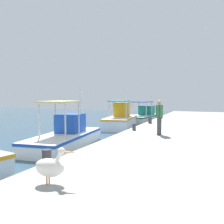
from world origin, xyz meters
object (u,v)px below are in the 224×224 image
Objects in this scene: fishing_boat_third at (121,120)px; mooring_bollard_second at (134,127)px; mooring_bollard_third at (150,120)px; fishing_boat_second at (66,136)px; pelican at (50,166)px; fisherman_standing at (159,116)px; mooring_bollard_nearest at (47,159)px; mooring_bollard_fourth at (161,116)px; fishing_boat_fourth at (144,116)px.

fishing_boat_third is 6.96m from mooring_bollard_second.
fishing_boat_second is at bearing 150.60° from mooring_bollard_third.
fishing_boat_third is 12.23× the size of mooring_bollard_third.
fishing_boat_second is 6.17× the size of pelican.
mooring_bollard_second is (1.97, -3.21, 0.41)m from fishing_boat_second.
fisherman_standing is at bearing -121.66° from mooring_bollard_second.
pelican is 0.56× the size of fisherman_standing.
mooring_bollard_nearest is (-5.64, -3.21, 0.47)m from fishing_boat_second.
fisherman_standing is (0.98, -4.82, 1.17)m from fishing_boat_second.
mooring_bollard_nearest is 1.32× the size of mooring_bollard_second.
mooring_bollard_third is 4.13m from mooring_bollard_fourth.
pelican is (-14.63, -3.88, 0.48)m from fishing_boat_third.
fishing_boat_second is 17.07× the size of mooring_bollard_fourth.
fishing_boat_fourth is at bearing 18.10° from fisherman_standing.
pelican is at bearing -175.05° from mooring_bollard_second.
mooring_bollard_fourth is (8.85, 1.61, -0.79)m from fisherman_standing.
mooring_bollard_third is (5.71, -3.21, 0.43)m from fishing_boat_second.
pelican is at bearing -165.17° from fishing_boat_third.
pelican is at bearing -177.43° from mooring_bollard_fourth.
pelican is 1.85× the size of mooring_bollard_nearest.
fishing_boat_second is 11.41× the size of mooring_bollard_nearest.
fishing_boat_second reaches higher than mooring_bollard_fourth.
fishing_boat_fourth is at bearing 33.72° from mooring_bollard_fourth.
fishing_boat_second is at bearing 29.68° from mooring_bollard_nearest.
mooring_bollard_third is 1.25× the size of mooring_bollard_fourth.
fishing_boat_fourth reaches higher than mooring_bollard_third.
fishing_boat_third is 3.10× the size of fisherman_standing.
mooring_bollard_third reaches higher than mooring_bollard_fourth.
fisherman_standing is 6.85m from mooring_bollard_nearest.
mooring_bollard_fourth is (-3.77, -2.52, 0.40)m from fishing_boat_fourth.
fishing_boat_second is at bearing 101.50° from fisherman_standing.
mooring_bollard_second is at bearing -0.00° from mooring_bollard_nearest.
mooring_bollard_second is at bearing 58.34° from fisherman_standing.
mooring_bollard_second reaches higher than mooring_bollard_fourth.
fishing_boat_second is at bearing 161.90° from mooring_bollard_fourth.
pelican is 7.52m from fisherman_standing.
fishing_boat_fourth is 14.93× the size of mooring_bollard_second.
fishing_boat_second is 10.35m from mooring_bollard_fourth.
fishing_boat_second reaches higher than pelican.
mooring_bollard_third is (3.73, 0.00, 0.02)m from mooring_bollard_second.
fishing_boat_third reaches higher than fisherman_standing.
mooring_bollard_second is at bearing 4.95° from pelican.
pelican is (-6.46, -3.95, 0.61)m from fishing_boat_second.
fishing_boat_fourth reaches higher than fisherman_standing.
fisherman_standing is 2.04m from mooring_bollard_second.
fishing_boat_third is 15.15m from pelican.
mooring_bollard_nearest is 11.35m from mooring_bollard_third.
fishing_boat_second is 15.08× the size of mooring_bollard_second.
fishing_boat_fourth is at bearing 7.45° from mooring_bollard_nearest.
mooring_bollard_second is (7.61, -0.00, -0.06)m from mooring_bollard_nearest.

